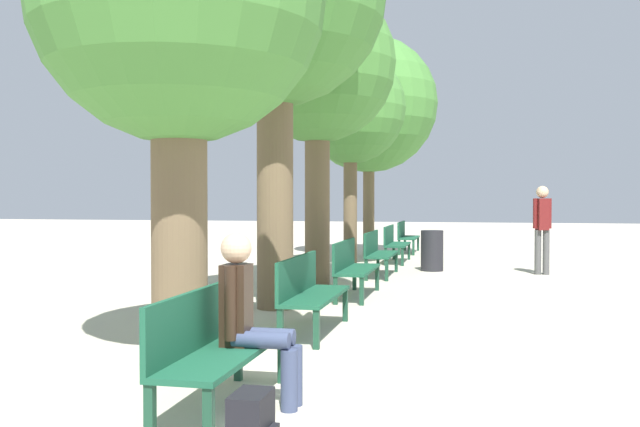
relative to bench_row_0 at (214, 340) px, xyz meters
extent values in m
cube|color=#195138|center=(0.09, 0.00, -0.08)|extent=(0.47, 1.75, 0.04)
cube|color=#195138|center=(-0.12, 0.00, 0.15)|extent=(0.04, 1.75, 0.42)
cube|color=#19422D|center=(0.28, -0.83, -0.30)|extent=(0.06, 0.06, 0.40)
cube|color=#19422D|center=(0.28, 0.83, -0.30)|extent=(0.06, 0.06, 0.40)
cube|color=#19422D|center=(-0.10, -0.83, -0.30)|extent=(0.06, 0.06, 0.40)
cube|color=#19422D|center=(-0.10, 0.83, -0.30)|extent=(0.06, 0.06, 0.40)
cube|color=#195138|center=(0.09, 2.98, -0.08)|extent=(0.47, 1.75, 0.04)
cube|color=#195138|center=(-0.12, 2.98, 0.15)|extent=(0.04, 1.75, 0.42)
cube|color=#19422D|center=(0.28, 2.15, -0.30)|extent=(0.06, 0.06, 0.40)
cube|color=#19422D|center=(0.28, 3.81, -0.30)|extent=(0.06, 0.06, 0.40)
cube|color=#19422D|center=(-0.10, 2.15, -0.30)|extent=(0.06, 0.06, 0.40)
cube|color=#19422D|center=(-0.10, 3.81, -0.30)|extent=(0.06, 0.06, 0.40)
cube|color=#195138|center=(0.09, 5.96, -0.08)|extent=(0.47, 1.75, 0.04)
cube|color=#195138|center=(-0.12, 5.96, 0.15)|extent=(0.04, 1.75, 0.42)
cube|color=#19422D|center=(0.28, 5.13, -0.30)|extent=(0.06, 0.06, 0.40)
cube|color=#19422D|center=(0.28, 6.79, -0.30)|extent=(0.06, 0.06, 0.40)
cube|color=#19422D|center=(-0.10, 5.13, -0.30)|extent=(0.06, 0.06, 0.40)
cube|color=#19422D|center=(-0.10, 6.79, -0.30)|extent=(0.06, 0.06, 0.40)
cube|color=#195138|center=(0.09, 8.94, -0.08)|extent=(0.47, 1.75, 0.04)
cube|color=#195138|center=(-0.12, 8.94, 0.15)|extent=(0.04, 1.75, 0.42)
cube|color=#19422D|center=(0.28, 8.11, -0.30)|extent=(0.06, 0.06, 0.40)
cube|color=#19422D|center=(0.28, 9.77, -0.30)|extent=(0.06, 0.06, 0.40)
cube|color=#19422D|center=(-0.10, 8.11, -0.30)|extent=(0.06, 0.06, 0.40)
cube|color=#19422D|center=(-0.10, 9.77, -0.30)|extent=(0.06, 0.06, 0.40)
cube|color=#195138|center=(0.09, 11.92, -0.08)|extent=(0.47, 1.75, 0.04)
cube|color=#195138|center=(-0.12, 11.92, 0.15)|extent=(0.04, 1.75, 0.42)
cube|color=#19422D|center=(0.28, 11.09, -0.30)|extent=(0.06, 0.06, 0.40)
cube|color=#19422D|center=(0.28, 12.75, -0.30)|extent=(0.06, 0.06, 0.40)
cube|color=#19422D|center=(-0.10, 11.09, -0.30)|extent=(0.06, 0.06, 0.40)
cube|color=#19422D|center=(-0.10, 12.75, -0.30)|extent=(0.06, 0.06, 0.40)
cube|color=#195138|center=(0.09, 14.90, -0.08)|extent=(0.47, 1.75, 0.04)
cube|color=#195138|center=(-0.12, 14.90, 0.15)|extent=(0.04, 1.75, 0.42)
cube|color=#19422D|center=(0.28, 14.07, -0.30)|extent=(0.06, 0.06, 0.40)
cube|color=#19422D|center=(0.28, 15.73, -0.30)|extent=(0.06, 0.06, 0.40)
cube|color=#19422D|center=(-0.10, 14.07, -0.30)|extent=(0.06, 0.06, 0.40)
cube|color=#19422D|center=(-0.10, 15.73, -0.30)|extent=(0.06, 0.06, 0.40)
cylinder|color=brown|center=(-0.84, 1.36, 0.82)|extent=(0.52, 0.52, 2.64)
cylinder|color=brown|center=(-0.84, 4.62, 1.23)|extent=(0.50, 0.50, 3.47)
cylinder|color=brown|center=(-0.84, 7.33, 1.05)|extent=(0.44, 0.44, 3.10)
sphere|color=#478438|center=(-0.84, 7.33, 3.35)|extent=(2.74, 2.74, 2.74)
cylinder|color=brown|center=(-0.84, 10.75, 0.91)|extent=(0.30, 0.30, 2.83)
sphere|color=#478438|center=(-0.84, 10.75, 3.00)|extent=(2.45, 2.45, 2.45)
cylinder|color=brown|center=(-0.84, 13.60, 0.99)|extent=(0.30, 0.30, 2.98)
sphere|color=#478438|center=(-0.84, 13.60, 3.45)|extent=(3.55, 3.55, 3.55)
cylinder|color=#384260|center=(0.33, 0.09, 0.00)|extent=(0.42, 0.12, 0.12)
cylinder|color=#384260|center=(0.54, 0.09, -0.28)|extent=(0.12, 0.12, 0.44)
cylinder|color=#384260|center=(0.33, 0.24, 0.00)|extent=(0.42, 0.12, 0.12)
cylinder|color=#384260|center=(0.54, 0.24, -0.28)|extent=(0.12, 0.12, 0.44)
cube|color=black|center=(0.12, 0.16, 0.24)|extent=(0.19, 0.23, 0.60)
cylinder|color=black|center=(0.12, 0.04, 0.26)|extent=(0.09, 0.09, 0.54)
cylinder|color=black|center=(0.12, 0.29, 0.26)|extent=(0.09, 0.09, 0.54)
sphere|color=tan|center=(0.12, 0.16, 0.65)|extent=(0.23, 0.23, 0.23)
cylinder|color=#4C4C4C|center=(3.08, 9.89, -0.06)|extent=(0.13, 0.13, 0.88)
cylinder|color=#4C4C4C|center=(3.24, 9.89, -0.06)|extent=(0.13, 0.13, 0.88)
cube|color=maroon|center=(3.16, 9.89, 0.69)|extent=(0.26, 0.29, 0.63)
cylinder|color=maroon|center=(3.03, 9.89, 0.71)|extent=(0.09, 0.09, 0.60)
cylinder|color=maroon|center=(3.29, 9.89, 0.71)|extent=(0.09, 0.09, 0.60)
sphere|color=tan|center=(3.16, 9.89, 1.13)|extent=(0.24, 0.24, 0.24)
cylinder|color=#232328|center=(0.99, 10.16, -0.08)|extent=(0.47, 0.47, 0.84)
camera|label=1|loc=(1.81, -4.80, 1.02)|focal=40.00mm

